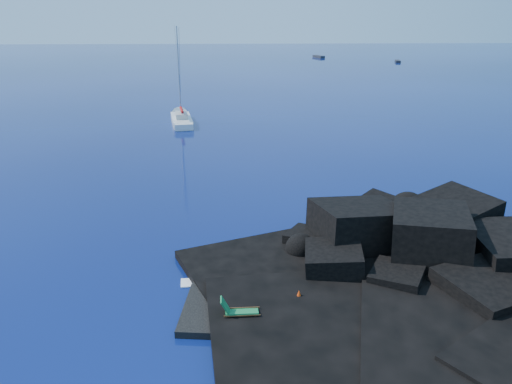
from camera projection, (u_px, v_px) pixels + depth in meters
ground at (180, 312)px, 24.05m from camera, size 400.00×400.00×0.00m
headland at (424, 276)px, 27.36m from camera, size 24.00×24.00×3.60m
beach at (273, 305)px, 24.69m from camera, size 9.08×6.86×0.70m
surf_foam at (276, 261)px, 28.93m from camera, size 10.00×8.00×0.06m
sailboat at (182, 123)px, 63.90m from camera, size 4.25×11.65×11.96m
deck_chair at (242, 308)px, 22.77m from camera, size 1.74×0.80×1.18m
towel at (242, 282)px, 25.96m from camera, size 2.27×1.77×0.05m
sunbather at (242, 280)px, 25.91m from camera, size 1.70×1.11×0.23m
marker_cone at (299, 295)px, 24.30m from camera, size 0.51×0.51×0.59m
distant_boat_a at (319, 58)px, 150.90m from camera, size 3.18×5.01×0.64m
distant_boat_b at (398, 62)px, 137.88m from camera, size 2.00×4.15×0.53m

